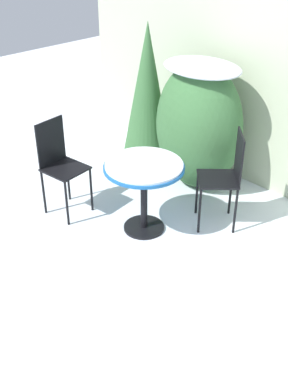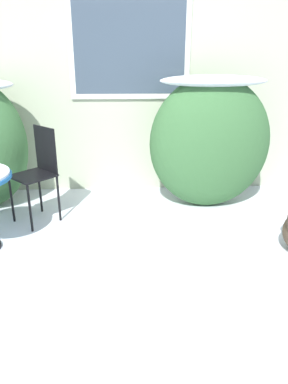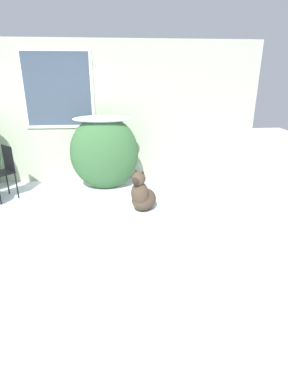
# 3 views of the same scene
# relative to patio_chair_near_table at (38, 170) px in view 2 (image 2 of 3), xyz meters

# --- Properties ---
(ground_plane) EXTENTS (16.00, 16.00, 0.00)m
(ground_plane) POSITION_rel_patio_chair_near_table_xyz_m (1.05, -1.28, -0.55)
(ground_plane) COLOR silver
(house_wall) EXTENTS (8.00, 0.10, 2.80)m
(house_wall) POSITION_rel_patio_chair_near_table_xyz_m (1.04, 0.92, 0.88)
(house_wall) COLOR #B2BC9E
(house_wall) RESTS_ON ground_plane
(shrub_middle) EXTENTS (1.33, 0.62, 1.45)m
(shrub_middle) POSITION_rel_patio_chair_near_table_xyz_m (1.82, 0.30, 0.21)
(shrub_middle) COLOR #386638
(shrub_middle) RESTS_ON ground_plane
(patio_chair_near_table) EXTENTS (0.53, 0.53, 0.97)m
(patio_chair_near_table) POSITION_rel_patio_chair_near_table_xyz_m (0.00, 0.00, 0.00)
(patio_chair_near_table) COLOR black
(patio_chair_near_table) RESTS_ON ground_plane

